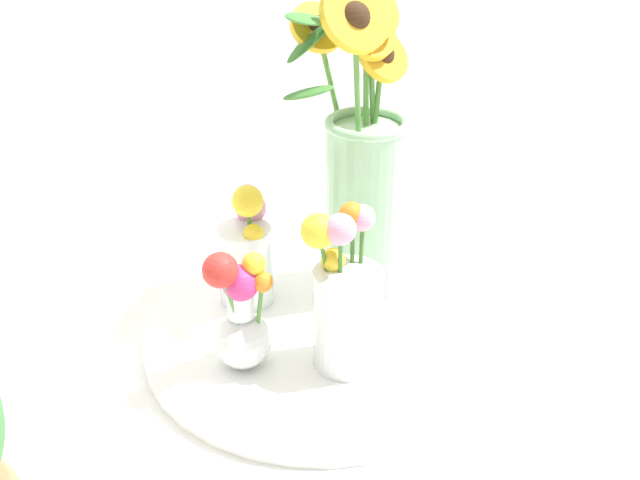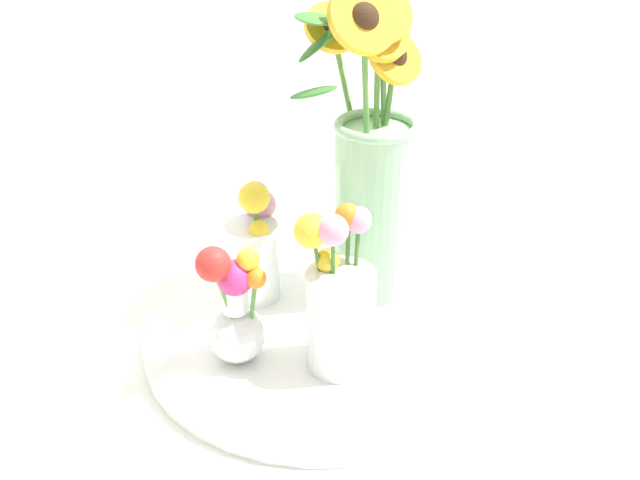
% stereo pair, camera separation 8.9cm
% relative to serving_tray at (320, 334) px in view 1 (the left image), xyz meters
% --- Properties ---
extents(ground_plane, '(6.00, 6.00, 0.00)m').
position_rel_serving_tray_xyz_m(ground_plane, '(0.01, -0.03, -0.01)').
color(ground_plane, white).
extents(serving_tray, '(0.44, 0.44, 0.02)m').
position_rel_serving_tray_xyz_m(serving_tray, '(0.00, 0.00, 0.00)').
color(serving_tray, white).
rests_on(serving_tray, ground_plane).
extents(mason_jar_sunflowers, '(0.18, 0.17, 0.41)m').
position_rel_serving_tray_xyz_m(mason_jar_sunflowers, '(0.11, 0.05, 0.18)').
color(mason_jar_sunflowers, '#99CC9E').
rests_on(mason_jar_sunflowers, serving_tray).
extents(vase_small_center, '(0.09, 0.08, 0.20)m').
position_rel_serving_tray_xyz_m(vase_small_center, '(-0.02, -0.07, 0.09)').
color(vase_small_center, white).
rests_on(vase_small_center, serving_tray).
extents(vase_bulb_right, '(0.08, 0.07, 0.16)m').
position_rel_serving_tray_xyz_m(vase_bulb_right, '(-0.12, -0.01, 0.08)').
color(vase_bulb_right, white).
rests_on(vase_bulb_right, serving_tray).
extents(vase_small_back, '(0.08, 0.08, 0.17)m').
position_rel_serving_tray_xyz_m(vase_small_back, '(-0.04, 0.11, 0.09)').
color(vase_small_back, white).
rests_on(vase_small_back, serving_tray).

